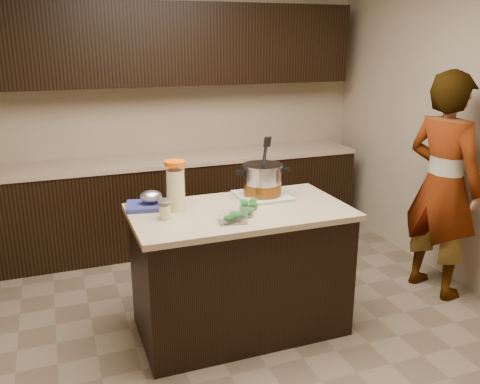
{
  "coord_description": "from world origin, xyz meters",
  "views": [
    {
      "loc": [
        -1.14,
        -3.03,
        2.0
      ],
      "look_at": [
        0.0,
        0.0,
        1.02
      ],
      "focal_mm": 38.0,
      "sensor_mm": 36.0,
      "label": 1
    }
  ],
  "objects_px": {
    "stock_pot": "(263,182)",
    "person": "(443,186)",
    "island": "(240,270)",
    "lemonade_pitcher": "(176,188)"
  },
  "relations": [
    {
      "from": "island",
      "to": "stock_pot",
      "type": "bearing_deg",
      "value": 38.43
    },
    {
      "from": "stock_pot",
      "to": "person",
      "type": "height_order",
      "value": "person"
    },
    {
      "from": "island",
      "to": "lemonade_pitcher",
      "type": "relative_size",
      "value": 4.41
    },
    {
      "from": "lemonade_pitcher",
      "to": "person",
      "type": "bearing_deg",
      "value": -3.78
    },
    {
      "from": "island",
      "to": "stock_pot",
      "type": "relative_size",
      "value": 3.59
    },
    {
      "from": "island",
      "to": "person",
      "type": "height_order",
      "value": "person"
    },
    {
      "from": "stock_pot",
      "to": "person",
      "type": "bearing_deg",
      "value": -1.12
    },
    {
      "from": "island",
      "to": "person",
      "type": "relative_size",
      "value": 0.82
    },
    {
      "from": "lemonade_pitcher",
      "to": "island",
      "type": "bearing_deg",
      "value": -18.31
    },
    {
      "from": "stock_pot",
      "to": "island",
      "type": "bearing_deg",
      "value": -134.84
    }
  ]
}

